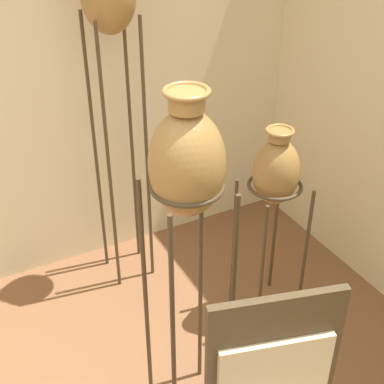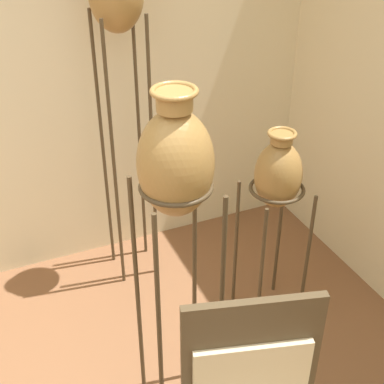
% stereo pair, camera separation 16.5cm
% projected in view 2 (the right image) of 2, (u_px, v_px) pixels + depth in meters
% --- Properties ---
extents(vase_stand_tall, '(0.28, 0.28, 2.03)m').
position_uv_depth(vase_stand_tall, '(117.00, 4.00, 2.68)').
color(vase_stand_tall, '#473823').
rests_on(vase_stand_tall, ground_plane).
extents(vase_stand_medium, '(0.30, 0.30, 1.65)m').
position_uv_depth(vase_stand_medium, '(176.00, 171.00, 1.96)').
color(vase_stand_medium, '#473823').
rests_on(vase_stand_medium, ground_plane).
extents(vase_stand_short, '(0.31, 0.31, 1.18)m').
position_uv_depth(vase_stand_short, '(278.00, 179.00, 2.73)').
color(vase_stand_short, '#473823').
rests_on(vase_stand_short, ground_plane).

